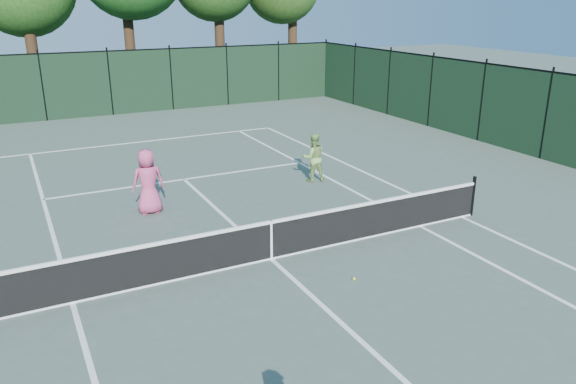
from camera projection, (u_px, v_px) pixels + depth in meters
name	position (u px, v px, depth m)	size (l,w,h in m)	color
ground	(271.00, 259.00, 12.24)	(90.00, 90.00, 0.00)	#47574C
sideline_doubles_right	(462.00, 217.00, 14.59)	(0.10, 23.77, 0.01)	white
sideline_singles_left	(72.00, 303.00, 10.47)	(0.10, 23.77, 0.01)	white
sideline_singles_right	(420.00, 226.00, 14.00)	(0.10, 23.77, 0.01)	white
baseline_far	(143.00, 142.00, 22.24)	(10.97, 0.10, 0.01)	white
service_line_far	(184.00, 179.00, 17.62)	(8.23, 0.10, 0.01)	white
center_service_line	(271.00, 259.00, 12.24)	(0.10, 12.80, 0.01)	white
tennis_net	(271.00, 239.00, 12.08)	(11.69, 0.09, 1.06)	black
fence_far	(110.00, 84.00, 26.90)	(24.00, 0.05, 3.00)	black
player_pink	(148.00, 182.00, 14.61)	(0.87, 0.59, 1.73)	#C34575
player_green	(313.00, 157.00, 17.25)	(0.85, 0.73, 1.50)	#84AE57
loose_ball_midcourt	(354.00, 279.00, 11.31)	(0.07, 0.07, 0.07)	#CCD62B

